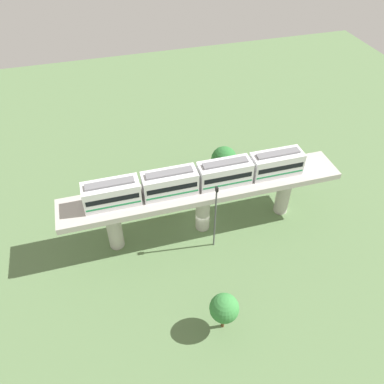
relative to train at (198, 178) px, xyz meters
The scene contains 8 objects.
ground_plane 8.96m from the train, 90.00° to the right, with size 120.00×120.00×0.00m, color #5B7A4C.
viaduct 3.22m from the train, 90.00° to the right, with size 5.20×35.80×7.40m.
train is the anchor object (origin of this frame).
parked_car_yellow 10.93m from the train, 36.28° to the left, with size 2.36×4.41×1.76m.
parked_car_white 17.15m from the train, 50.52° to the right, with size 2.09×4.32×1.76m.
tree_near_viaduct 15.67m from the train, behind, with size 3.12×3.12×5.17m.
tree_mid_lot 12.19m from the train, 37.64° to the right, with size 3.87×3.87×5.86m.
signal_post 4.98m from the train, 159.45° to the right, with size 0.44×0.28×10.00m.
Camera 1 is at (-34.45, 11.27, 39.37)m, focal length 36.35 mm.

